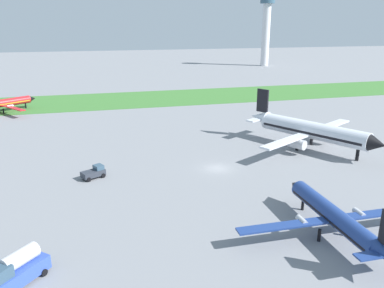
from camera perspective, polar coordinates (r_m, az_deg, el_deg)
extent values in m
plane|color=gray|center=(66.09, 3.74, -3.58)|extent=(600.00, 600.00, 0.00)
cube|color=#3D7533|center=(127.86, -5.74, 6.66)|extent=(360.00, 28.00, 0.08)
cylinder|color=navy|center=(48.11, 19.83, -9.68)|extent=(2.38, 15.28, 2.12)
cone|color=black|center=(54.59, 14.97, -5.93)|extent=(2.11, 2.15, 2.08)
cube|color=black|center=(48.18, 19.81, -9.85)|extent=(2.41, 14.44, 0.30)
cube|color=navy|center=(45.16, 13.77, -11.48)|extent=(11.67, 1.68, 0.21)
cube|color=navy|center=(51.28, 25.55, -9.14)|extent=(11.67, 1.68, 0.21)
cylinder|color=#B7BABF|center=(46.55, 15.76, -10.72)|extent=(0.71, 1.71, 0.68)
cylinder|color=#B7BABF|center=(50.44, 23.26, -9.27)|extent=(0.71, 1.71, 0.68)
cube|color=navy|center=(41.35, 24.67, -14.63)|extent=(2.99, 1.32, 0.17)
cylinder|color=black|center=(53.66, 15.91, -8.54)|extent=(0.38, 0.38, 1.48)
cylinder|color=black|center=(47.10, 18.13, -12.59)|extent=(0.38, 0.38, 1.48)
cylinder|color=black|center=(49.30, 22.37, -11.66)|extent=(0.38, 0.38, 1.48)
cylinder|color=silver|center=(78.26, 17.27, 1.91)|extent=(13.32, 20.74, 3.33)
cone|color=black|center=(73.43, 25.44, -0.01)|extent=(4.31, 4.22, 3.26)
cone|color=silver|center=(84.81, 9.84, 3.89)|extent=(4.65, 5.15, 3.00)
cube|color=black|center=(78.32, 17.25, 1.74)|extent=(12.80, 19.71, 0.47)
cube|color=silver|center=(84.91, 19.32, 2.48)|extent=(13.78, 8.79, 0.33)
cube|color=silver|center=(72.66, 13.96, 0.55)|extent=(13.78, 8.79, 0.33)
cylinder|color=#B7BABF|center=(82.96, 18.39, 1.38)|extent=(3.34, 4.07, 1.83)
cylinder|color=#B7BABF|center=(75.14, 14.98, 0.07)|extent=(3.34, 4.07, 1.83)
cube|color=black|center=(83.70, 10.31, 6.26)|extent=(1.65, 2.58, 4.84)
cube|color=silver|center=(86.16, 11.01, 3.98)|extent=(4.59, 3.62, 0.27)
cube|color=silver|center=(82.83, 9.29, 3.54)|extent=(4.59, 3.62, 0.27)
cylinder|color=black|center=(75.25, 23.06, -1.49)|extent=(0.60, 0.60, 2.12)
cylinder|color=black|center=(81.89, 17.09, 0.61)|extent=(0.60, 0.60, 2.12)
cylinder|color=black|center=(77.53, 15.16, -0.15)|extent=(0.60, 0.60, 2.12)
cylinder|color=red|center=(118.73, -25.98, 5.40)|extent=(13.69, 10.62, 2.13)
cone|color=black|center=(122.41, -22.40, 6.16)|extent=(2.94, 2.93, 2.08)
cube|color=orange|center=(118.76, -25.97, 5.33)|extent=(13.03, 10.16, 0.30)
cube|color=red|center=(113.41, -24.88, 4.87)|extent=(8.01, 10.38, 0.21)
cylinder|color=#B7BABF|center=(115.53, -25.08, 5.04)|extent=(1.78, 1.54, 0.68)
cylinder|color=black|center=(121.77, -23.17, 5.15)|extent=(0.38, 0.38, 1.49)
cylinder|color=black|center=(116.75, -25.89, 4.33)|extent=(0.38, 0.38, 1.49)
cube|color=#2D333D|center=(63.61, -14.28, -4.19)|extent=(4.02, 3.24, 0.90)
cube|color=#334C60|center=(63.76, -13.54, -3.31)|extent=(1.84, 1.94, 0.70)
cylinder|color=black|center=(65.05, -13.65, -4.07)|extent=(0.74, 0.54, 0.70)
cylinder|color=black|center=(63.57, -12.86, -4.53)|extent=(0.74, 0.54, 0.70)
cylinder|color=black|center=(64.01, -15.62, -4.59)|extent=(0.74, 0.54, 0.70)
cylinder|color=black|center=(62.50, -14.87, -5.07)|extent=(0.74, 0.54, 0.70)
cube|color=#334FB2|center=(41.65, -24.50, -17.14)|extent=(6.17, 6.41, 1.40)
cylinder|color=silver|center=(41.26, -23.89, -14.98)|extent=(3.55, 3.67, 1.54)
cylinder|color=black|center=(42.35, -20.83, -17.17)|extent=(0.66, 0.68, 0.70)
cylinder|color=black|center=(43.96, -23.01, -16.08)|extent=(0.66, 0.68, 0.70)
cylinder|color=silver|center=(229.96, 10.75, 15.37)|extent=(4.40, 4.40, 33.60)
cylinder|color=#38566B|center=(230.18, 11.02, 20.05)|extent=(8.00, 8.00, 4.00)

